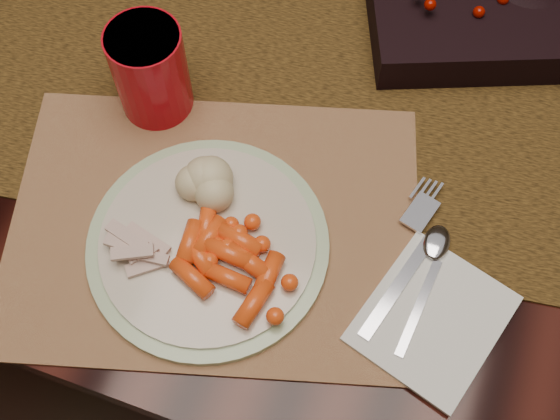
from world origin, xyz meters
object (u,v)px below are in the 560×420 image
(placemat_main, at_px, (214,226))
(dinner_plate, at_px, (208,244))
(dining_table, at_px, (321,178))
(mashed_potatoes, at_px, (215,169))
(centerpiece, at_px, (509,13))
(turkey_shreds, at_px, (138,249))
(baby_carrots, at_px, (228,265))
(red_cup, at_px, (150,71))
(napkin, at_px, (433,318))

(placemat_main, bearing_deg, dinner_plate, -97.57)
(dining_table, distance_m, placemat_main, 0.48)
(mashed_potatoes, bearing_deg, centerpiece, 52.25)
(turkey_shreds, bearing_deg, baby_carrots, 8.42)
(dinner_plate, distance_m, red_cup, 0.20)
(dining_table, bearing_deg, centerpiece, 18.08)
(centerpiece, bearing_deg, baby_carrots, -115.83)
(dining_table, bearing_deg, dinner_plate, -96.85)
(dinner_plate, bearing_deg, baby_carrots, -32.91)
(baby_carrots, xyz_separation_m, red_cup, (-0.16, 0.17, 0.03))
(centerpiece, height_order, turkey_shreds, centerpiece)
(mashed_potatoes, bearing_deg, baby_carrots, -61.62)
(red_cup, bearing_deg, mashed_potatoes, -37.30)
(napkin, bearing_deg, placemat_main, -168.46)
(turkey_shreds, xyz_separation_m, napkin, (0.30, 0.04, -0.02))
(napkin, bearing_deg, baby_carrots, -156.77)
(turkey_shreds, relative_size, napkin, 0.47)
(napkin, bearing_deg, red_cup, 174.66)
(baby_carrots, relative_size, mashed_potatoes, 1.24)
(placemat_main, relative_size, turkey_shreds, 6.42)
(centerpiece, xyz_separation_m, napkin, (0.01, -0.39, -0.03))
(centerpiece, distance_m, red_cup, 0.43)
(centerpiece, distance_m, placemat_main, 0.43)
(placemat_main, bearing_deg, baby_carrots, -67.88)
(baby_carrots, xyz_separation_m, turkey_shreds, (-0.09, -0.01, -0.00))
(mashed_potatoes, relative_size, napkin, 0.62)
(dinner_plate, bearing_deg, red_cup, 129.33)
(centerpiece, distance_m, mashed_potatoes, 0.40)
(placemat_main, distance_m, turkey_shreds, 0.09)
(dining_table, distance_m, red_cup, 0.50)
(turkey_shreds, distance_m, napkin, 0.30)
(baby_carrots, bearing_deg, dining_table, 88.84)
(dining_table, height_order, red_cup, red_cup)
(dining_table, xyz_separation_m, baby_carrots, (-0.01, -0.35, 0.40))
(turkey_shreds, bearing_deg, placemat_main, 46.40)
(placemat_main, bearing_deg, centerpiece, 41.36)
(centerpiece, bearing_deg, turkey_shreds, -124.49)
(dining_table, distance_m, centerpiece, 0.46)
(centerpiece, xyz_separation_m, dinner_plate, (-0.23, -0.39, -0.02))
(dinner_plate, distance_m, mashed_potatoes, 0.08)
(baby_carrots, distance_m, turkey_shreds, 0.09)
(centerpiece, xyz_separation_m, baby_carrots, (-0.20, -0.41, -0.01))
(centerpiece, xyz_separation_m, placemat_main, (-0.23, -0.36, -0.03))
(turkey_shreds, height_order, red_cup, red_cup)
(centerpiece, bearing_deg, placemat_main, -122.76)
(red_cup, bearing_deg, dining_table, 46.94)
(dinner_plate, bearing_deg, dining_table, 83.15)
(turkey_shreds, xyz_separation_m, red_cup, (-0.06, 0.19, 0.03))
(mashed_potatoes, distance_m, napkin, 0.27)
(placemat_main, xyz_separation_m, napkin, (0.24, -0.02, 0.00))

